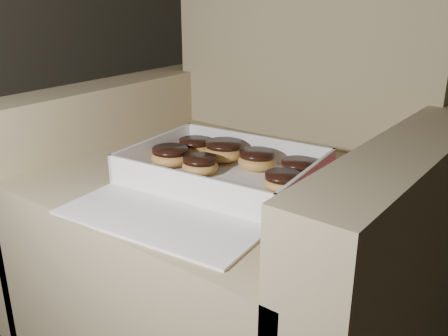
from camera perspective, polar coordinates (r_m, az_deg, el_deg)
name	(u,v)px	position (r m, az deg, el deg)	size (l,w,h in m)	color
armchair	(239,213)	(1.15, 1.68, -5.12)	(0.89, 0.75, 0.93)	tan
bakery_box	(215,182)	(0.97, -1.05, -1.56)	(0.40, 0.46, 0.06)	white
donut_a	(170,156)	(1.06, -6.16, 1.34)	(0.08, 0.08, 0.04)	#EAAB52
donut_b	(257,160)	(1.04, 3.78, 0.93)	(0.08, 0.08, 0.04)	#EAAB52
donut_c	(194,147)	(1.12, -3.39, 2.46)	(0.07, 0.07, 0.04)	#EAAB52
donut_d	(224,151)	(1.08, -0.01, 2.00)	(0.09, 0.09, 0.04)	#EAAB52
donut_e	(200,165)	(1.01, -2.77, 0.33)	(0.07, 0.07, 0.04)	#EAAB52
donut_f	(298,169)	(1.00, 8.49, -0.10)	(0.07, 0.07, 0.04)	#EAAB52
donut_g	(283,182)	(0.93, 6.72, -1.59)	(0.07, 0.07, 0.04)	#EAAB52
crumb_a	(134,178)	(1.01, -10.23, -1.13)	(0.01, 0.01, 0.00)	black
crumb_b	(149,173)	(1.03, -8.59, -0.52)	(0.01, 0.01, 0.00)	black
crumb_c	(228,194)	(0.92, 0.40, -2.97)	(0.01, 0.01, 0.00)	black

